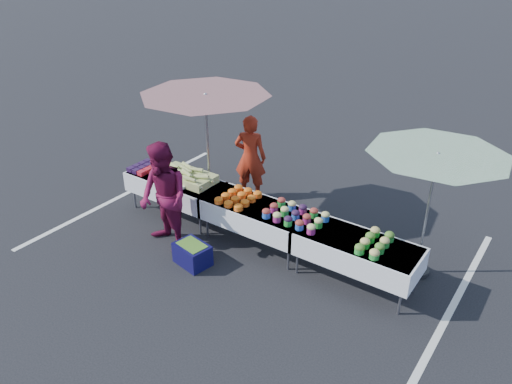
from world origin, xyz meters
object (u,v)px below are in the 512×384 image
Objects in this scene: table_left at (176,186)px; umbrella_left at (206,105)px; vendor at (250,157)px; umbrella_right at (436,165)px; table_center at (256,214)px; customer at (164,198)px; table_right at (357,250)px; storage_bin at (192,254)px.

umbrella_left is (0.48, 0.40, 1.51)m from table_left.
umbrella_right is at bearing 150.13° from vendor.
table_center is at bearing 0.00° from table_left.
umbrella_right is at bearing 40.15° from customer.
umbrella_left reaches higher than customer.
umbrella_right reaches higher than table_right.
vendor is at bearing 128.70° from table_center.
umbrella_left is 4.55× the size of storage_bin.
umbrella_left reaches higher than table_left.
table_right is 1.65m from umbrella_right.
customer is (0.62, -0.90, 0.34)m from table_left.
customer reaches higher than vendor.
table_right is 3.19m from vendor.
table_right is at bearing -131.19° from umbrella_right.
table_left is 1.14m from customer.
storage_bin is (1.29, -1.03, -0.40)m from table_left.
table_left is at bearing 140.04° from customer.
umbrella_right reaches higher than vendor.
vendor is at bearing 171.36° from umbrella_right.
table_left is at bearing 151.52° from storage_bin.
customer is (-1.18, -0.90, 0.34)m from table_center.
customer reaches higher than table_right.
customer is at bearing 178.83° from storage_bin.
umbrella_left is (-0.14, 1.30, 1.17)m from customer.
vendor reaches higher than table_right.
table_center is (1.80, 0.00, 0.00)m from table_left.
umbrella_left reaches higher than table_right.
table_center is 0.67× the size of umbrella_left.
umbrella_right is (3.82, 0.40, -0.25)m from umbrella_left.
umbrella_left is (-0.25, -0.94, 1.25)m from vendor.
table_center is 1.01× the size of customer.
vendor is 1.58m from umbrella_left.
umbrella_right is 3.89m from storage_bin.
table_center is at bearing -16.83° from umbrella_left.
table_right is 2.56m from storage_bin.
storage_bin is at bearing -148.65° from umbrella_right.
vendor is (0.72, 1.34, 0.26)m from table_left.
storage_bin is at bearing 82.23° from vendor.
vendor is at bearing 102.76° from customer.
vendor is at bearing 61.70° from table_left.
table_center is at bearing 52.69° from customer.
umbrella_right is (2.50, 0.80, 1.26)m from table_center.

